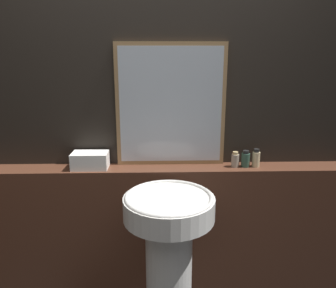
{
  "coord_description": "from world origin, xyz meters",
  "views": [
    {
      "loc": [
        -0.0,
        -0.79,
        1.62
      ],
      "look_at": [
        0.05,
        1.11,
        1.12
      ],
      "focal_mm": 35.0,
      "sensor_mm": 36.0,
      "label": 1
    }
  ],
  "objects": [
    {
      "name": "lotion_bottle",
      "position": [
        0.63,
        1.21,
        0.99
      ],
      "size": [
        0.05,
        0.05,
        0.12
      ],
      "color": "#C6B284",
      "rests_on": "vanity_counter"
    },
    {
      "name": "pedestal_sink",
      "position": [
        0.05,
        0.8,
        0.58
      ],
      "size": [
        0.49,
        0.49,
        0.92
      ],
      "color": "silver",
      "rests_on": "ground_plane"
    },
    {
      "name": "towel_stack",
      "position": [
        -0.44,
        1.21,
        0.99
      ],
      "size": [
        0.23,
        0.14,
        0.1
      ],
      "color": "white",
      "rests_on": "vanity_counter"
    },
    {
      "name": "shampoo_bottle",
      "position": [
        0.49,
        1.21,
        0.98
      ],
      "size": [
        0.05,
        0.05,
        0.1
      ],
      "color": "gray",
      "rests_on": "vanity_counter"
    },
    {
      "name": "vanity_counter",
      "position": [
        0.0,
        1.21,
        0.47
      ],
      "size": [
        2.5,
        0.19,
        0.94
      ],
      "color": "#512D1E",
      "rests_on": "ground_plane"
    },
    {
      "name": "wall_back",
      "position": [
        0.0,
        1.33,
        1.25
      ],
      "size": [
        8.0,
        0.06,
        2.5
      ],
      "color": "black",
      "rests_on": "ground_plane"
    },
    {
      "name": "mirror",
      "position": [
        0.08,
        1.28,
        1.33
      ],
      "size": [
        0.7,
        0.03,
        0.78
      ],
      "color": "#937047",
      "rests_on": "vanity_counter"
    },
    {
      "name": "conditioner_bottle",
      "position": [
        0.56,
        1.21,
        0.99
      ],
      "size": [
        0.05,
        0.05,
        0.11
      ],
      "color": "#2D4C3D",
      "rests_on": "vanity_counter"
    }
  ]
}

